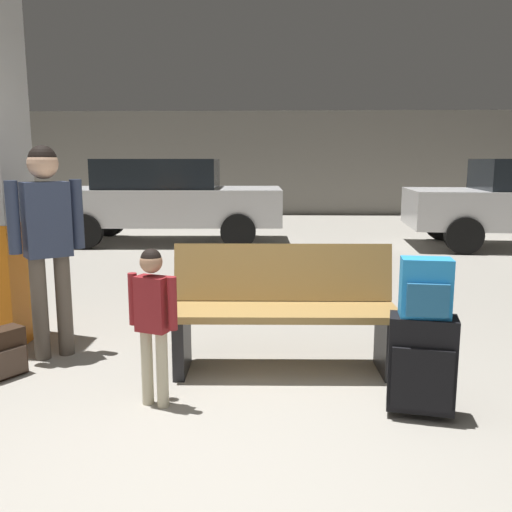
{
  "coord_description": "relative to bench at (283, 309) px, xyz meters",
  "views": [
    {
      "loc": [
        0.35,
        -2.35,
        1.49
      ],
      "look_at": [
        0.23,
        1.3,
        0.85
      ],
      "focal_mm": 38.55,
      "sensor_mm": 36.0,
      "label": 1
    }
  ],
  "objects": [
    {
      "name": "adult",
      "position": [
        -1.75,
        0.18,
        0.54
      ],
      "size": [
        0.45,
        0.37,
        1.6
      ],
      "color": "brown",
      "rests_on": "ground_plane"
    },
    {
      "name": "bench",
      "position": [
        0.0,
        0.0,
        0.0
      ],
      "size": [
        1.61,
        0.57,
        0.89
      ],
      "color": "#9E7A42",
      "rests_on": "ground_plane"
    },
    {
      "name": "ground_plane",
      "position": [
        -0.42,
        2.56,
        -0.49
      ],
      "size": [
        18.0,
        18.0,
        0.1
      ],
      "primitive_type": "cube",
      "color": "gray"
    },
    {
      "name": "backpack_dark_floor",
      "position": [
        -1.95,
        -0.23,
        -0.28
      ],
      "size": [
        0.3,
        0.32,
        0.34
      ],
      "color": "black",
      "rests_on": "ground_plane"
    },
    {
      "name": "child",
      "position": [
        -0.79,
        -0.64,
        0.16
      ],
      "size": [
        0.31,
        0.24,
        0.98
      ],
      "color": "beige",
      "rests_on": "ground_plane"
    },
    {
      "name": "parked_car_far",
      "position": [
        -2.06,
        6.17,
        0.36
      ],
      "size": [
        4.16,
        1.92,
        1.51
      ],
      "color": "silver",
      "rests_on": "ground_plane"
    },
    {
      "name": "garage_back_wall",
      "position": [
        -0.42,
        11.42,
        0.96
      ],
      "size": [
        18.0,
        0.12,
        2.8
      ],
      "primitive_type": "cube",
      "color": "gray",
      "rests_on": "ground_plane"
    },
    {
      "name": "suitcase",
      "position": [
        0.79,
        -0.73,
        -0.12
      ],
      "size": [
        0.41,
        0.29,
        0.6
      ],
      "color": "black",
      "rests_on": "ground_plane"
    },
    {
      "name": "backpack_bright",
      "position": [
        0.8,
        -0.73,
        0.33
      ],
      "size": [
        0.3,
        0.22,
        0.34
      ],
      "color": "#268CD8",
      "rests_on": "suitcase"
    }
  ]
}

